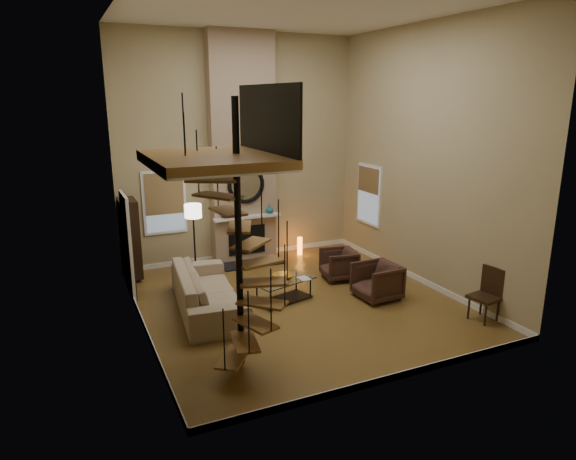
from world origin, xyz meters
name	(u,v)px	position (x,y,z in m)	size (l,w,h in m)	color
ground	(296,302)	(0.00, 0.00, -0.01)	(6.00, 6.50, 0.01)	olive
back_wall	(240,149)	(0.00, 3.25, 2.75)	(6.00, 0.02, 5.50)	tan
front_wall	(403,196)	(0.00, -3.25, 2.75)	(6.00, 0.02, 5.50)	tan
left_wall	(132,176)	(-3.00, 0.00, 2.75)	(0.02, 6.50, 5.50)	tan
right_wall	(425,158)	(3.00, 0.00, 2.75)	(0.02, 6.50, 5.50)	tan
ceiling	(298,8)	(0.00, 0.00, 5.50)	(6.00, 6.50, 0.01)	silver
baseboard_back	(242,254)	(0.00, 3.24, 0.06)	(6.00, 0.02, 0.12)	white
baseboard_front	(392,378)	(0.00, -3.24, 0.06)	(6.00, 0.02, 0.12)	white
baseboard_left	(145,326)	(-2.99, 0.00, 0.06)	(0.02, 6.50, 0.12)	white
baseboard_right	(416,277)	(2.99, 0.00, 0.06)	(0.02, 6.50, 0.12)	white
chimney_breast	(242,150)	(0.00, 3.06, 2.75)	(1.60, 0.38, 5.50)	#9C8065
hearth	(252,264)	(0.00, 2.57, 0.02)	(1.50, 0.60, 0.04)	black
firebox	(247,240)	(0.00, 2.86, 0.55)	(0.95, 0.02, 0.72)	black
mantel	(248,217)	(0.00, 2.78, 1.15)	(1.70, 0.18, 0.06)	white
mirror_frame	(246,184)	(0.00, 2.84, 1.95)	(0.94, 0.94, 0.10)	black
mirror_disc	(246,184)	(0.00, 2.85, 1.95)	(0.80, 0.80, 0.01)	white
vase_left	(225,213)	(-0.55, 2.82, 1.30)	(0.24, 0.24, 0.25)	black
vase_right	(270,209)	(0.60, 2.82, 1.28)	(0.20, 0.20, 0.21)	#1C5F62
window_back	(165,201)	(-1.90, 3.22, 1.62)	(1.02, 0.06, 1.52)	white
window_right	(369,194)	(2.97, 2.00, 1.63)	(0.06, 1.02, 1.52)	white
entry_door	(128,246)	(-2.95, 1.80, 1.05)	(0.10, 1.05, 2.16)	white
loft	(219,155)	(-2.04, -1.80, 3.24)	(1.70, 2.20, 1.09)	olive
spiral_stair	(240,252)	(-1.78, -1.79, 1.78)	(1.47, 1.47, 4.06)	black
hutch	(130,238)	(-2.80, 2.77, 0.95)	(0.37, 0.78, 1.75)	black
sofa	(207,290)	(-1.74, 0.36, 0.40)	(2.79, 1.09, 0.81)	tan
armchair_near	(342,264)	(1.50, 0.77, 0.35)	(0.72, 0.74, 0.68)	#40261D
armchair_far	(380,281)	(1.66, -0.50, 0.35)	(0.81, 0.83, 0.76)	#40261D
coffee_table	(284,287)	(-0.20, 0.15, 0.28)	(1.36, 0.93, 0.46)	silver
bowl	(283,277)	(-0.20, 0.20, 0.50)	(0.42, 0.42, 0.10)	orange
book	(303,279)	(0.15, 0.00, 0.46)	(0.20, 0.27, 0.03)	gray
floor_lamp	(193,217)	(-1.47, 2.26, 1.41)	(0.38, 0.38, 1.70)	black
accent_lamp	(300,246)	(1.40, 2.74, 0.25)	(0.13, 0.13, 0.46)	orange
side_chair	(488,292)	(2.86, -2.19, 0.53)	(0.56, 0.56, 1.01)	black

